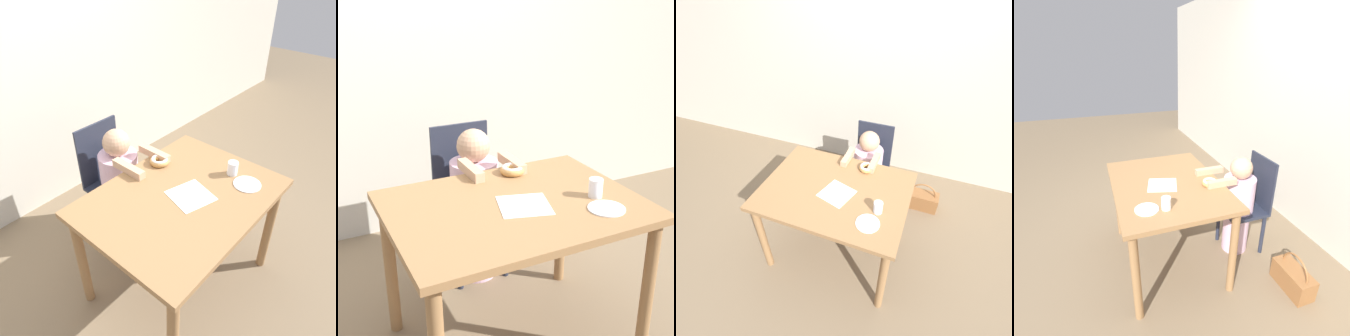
{
  "view_description": "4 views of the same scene",
  "coord_description": "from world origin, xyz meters",
  "views": [
    {
      "loc": [
        -1.13,
        -0.88,
        1.97
      ],
      "look_at": [
        0.02,
        0.13,
        0.89
      ],
      "focal_mm": 35.0,
      "sensor_mm": 36.0,
      "label": 1
    },
    {
      "loc": [
        -0.87,
        -1.65,
        1.67
      ],
      "look_at": [
        0.02,
        0.13,
        0.89
      ],
      "focal_mm": 50.0,
      "sensor_mm": 36.0,
      "label": 2
    },
    {
      "loc": [
        0.59,
        -1.33,
        2.15
      ],
      "look_at": [
        0.02,
        0.13,
        0.89
      ],
      "focal_mm": 28.0,
      "sensor_mm": 36.0,
      "label": 3
    },
    {
      "loc": [
        1.8,
        -0.49,
        1.74
      ],
      "look_at": [
        0.02,
        0.13,
        0.89
      ],
      "focal_mm": 28.0,
      "sensor_mm": 36.0,
      "label": 4
    }
  ],
  "objects": [
    {
      "name": "ground_plane",
      "position": [
        0.0,
        0.0,
        0.0
      ],
      "size": [
        12.0,
        12.0,
        0.0
      ],
      "primitive_type": "plane",
      "color": "#7A664C"
    },
    {
      "name": "wall_back",
      "position": [
        0.0,
        1.45,
        1.25
      ],
      "size": [
        8.0,
        0.05,
        2.5
      ],
      "color": "beige",
      "rests_on": "ground_plane"
    },
    {
      "name": "dining_table",
      "position": [
        0.0,
        0.0,
        0.66
      ],
      "size": [
        1.12,
        0.84,
        0.77
      ],
      "color": "olive",
      "rests_on": "ground_plane"
    },
    {
      "name": "chair",
      "position": [
        0.07,
        0.74,
        0.46
      ],
      "size": [
        0.36,
        0.36,
        0.9
      ],
      "color": "#232838",
      "rests_on": "ground_plane"
    },
    {
      "name": "child_figure",
      "position": [
        0.07,
        0.63,
        0.46
      ],
      "size": [
        0.29,
        0.5,
        0.93
      ],
      "color": "silver",
      "rests_on": "ground_plane"
    },
    {
      "name": "donut",
      "position": [
        0.15,
        0.31,
        0.79
      ],
      "size": [
        0.13,
        0.13,
        0.04
      ],
      "color": "tan",
      "rests_on": "dining_table"
    },
    {
      "name": "napkin",
      "position": [
        0.03,
        -0.04,
        0.77
      ],
      "size": [
        0.27,
        0.27,
        0.0
      ],
      "color": "white",
      "rests_on": "dining_table"
    },
    {
      "name": "handbag",
      "position": [
        0.65,
        0.83,
        0.1
      ],
      "size": [
        0.34,
        0.16,
        0.32
      ],
      "color": "brown",
      "rests_on": "ground_plane"
    },
    {
      "name": "cup",
      "position": [
        0.36,
        -0.1,
        0.81
      ],
      "size": [
        0.06,
        0.06,
        0.09
      ],
      "color": "white",
      "rests_on": "dining_table"
    },
    {
      "name": "plate",
      "position": [
        0.33,
        -0.23,
        0.77
      ],
      "size": [
        0.16,
        0.16,
        0.01
      ],
      "color": "white",
      "rests_on": "dining_table"
    }
  ]
}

